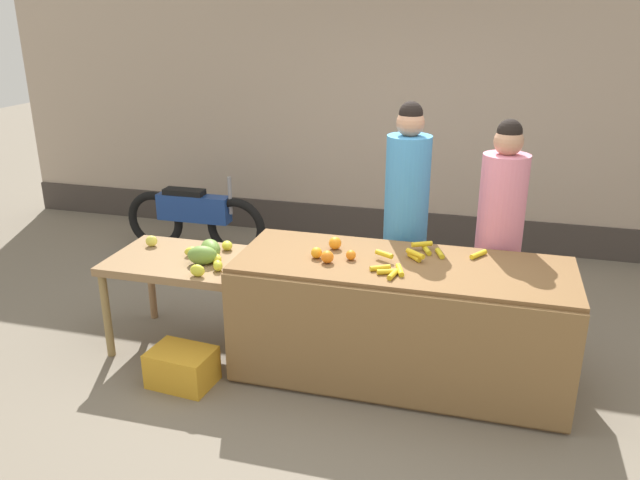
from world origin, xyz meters
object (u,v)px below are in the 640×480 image
produce_crate (182,367)px  produce_sack (317,279)px  vendor_woman_pink_shirt (499,237)px  parked_motorcycle (194,217)px  vendor_woman_blue_shirt (406,221)px

produce_crate → produce_sack: produce_sack is taller
vendor_woman_pink_shirt → parked_motorcycle: bearing=158.8°
parked_motorcycle → vendor_woman_blue_shirt: bearing=-25.9°
parked_motorcycle → produce_crate: size_ratio=3.64×
parked_motorcycle → produce_crate: 2.61m
vendor_woman_blue_shirt → parked_motorcycle: vendor_woman_blue_shirt is taller
vendor_woman_pink_shirt → produce_crate: vendor_woman_pink_shirt is taller
vendor_woman_blue_shirt → produce_crate: 2.00m
parked_motorcycle → produce_sack: (1.64, -0.97, -0.12)m
vendor_woman_blue_shirt → produce_sack: size_ratio=3.37×
produce_sack → produce_crate: bearing=-112.7°
vendor_woman_pink_shirt → produce_crate: 2.50m
vendor_woman_blue_shirt → vendor_woman_pink_shirt: 0.71m
vendor_woman_blue_shirt → produce_sack: bearing=165.1°
vendor_woman_pink_shirt → vendor_woman_blue_shirt: bearing=177.1°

